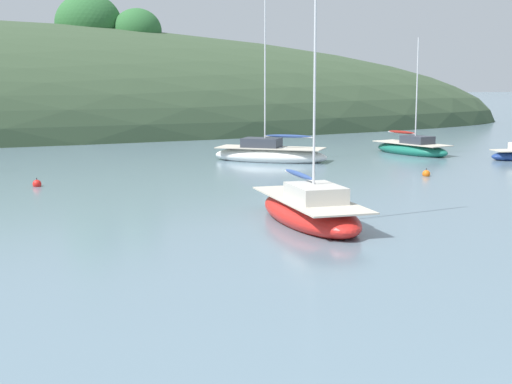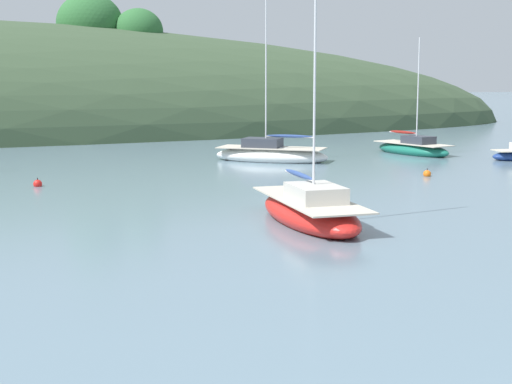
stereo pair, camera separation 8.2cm
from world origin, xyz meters
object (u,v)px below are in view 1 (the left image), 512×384
Objects in this scene: sailboat_yellow_far at (270,154)px; mooring_buoy_inner at (426,174)px; mooring_buoy_channel at (37,184)px; sailboat_red_portside at (310,211)px; sailboat_teal_outer at (412,148)px.

sailboat_yellow_far reaches higher than mooring_buoy_inner.
sailboat_red_portside is at bearing -56.27° from mooring_buoy_channel.
sailboat_yellow_far reaches higher than mooring_buoy_channel.
mooring_buoy_inner is at bearing 40.84° from sailboat_red_portside.
mooring_buoy_channel is at bearing -164.73° from sailboat_teal_outer.
sailboat_yellow_far is 19.62× the size of mooring_buoy_inner.
mooring_buoy_inner is at bearing -118.04° from sailboat_teal_outer.
mooring_buoy_channel is (-20.63, 3.41, 0.00)m from mooring_buoy_inner.
sailboat_yellow_far is at bearing 23.30° from mooring_buoy_channel.
sailboat_red_portside is 19.51× the size of mooring_buoy_inner.
mooring_buoy_channel is at bearing 170.61° from mooring_buoy_inner.
sailboat_yellow_far reaches higher than sailboat_red_portside.
sailboat_teal_outer is 15.49× the size of mooring_buoy_channel.
sailboat_teal_outer is at bearing 3.30° from sailboat_yellow_far.
sailboat_yellow_far is 1.01× the size of sailboat_red_portside.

